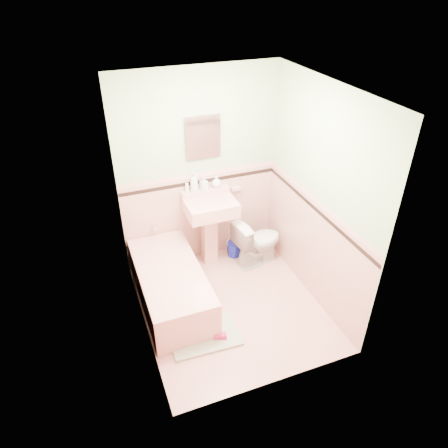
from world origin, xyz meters
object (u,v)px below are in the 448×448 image
object	(u,v)px
bathtub	(171,287)
medicine_cabinet	(203,137)
shoe	(220,336)
bucket	(234,249)
toilet	(258,241)
soap_bottle_mid	(204,183)
soap_bottle_left	(194,182)
sink	(211,233)
soap_bottle_right	(216,182)

from	to	relation	value
bathtub	medicine_cabinet	xyz separation A→B (m)	(0.68, 0.74, 1.47)
medicine_cabinet	shoe	size ratio (longest dim) A/B	3.29
bucket	toilet	bearing A→B (deg)	-45.64
medicine_cabinet	shoe	xyz separation A→B (m)	(-0.35, -1.49, -1.64)
soap_bottle_mid	soap_bottle_left	bearing A→B (deg)	180.00
medicine_cabinet	toilet	bearing A→B (deg)	-33.78
toilet	shoe	bearing A→B (deg)	129.88
bathtub	soap_bottle_left	size ratio (longest dim) A/B	6.01
medicine_cabinet	bucket	world-z (taller)	medicine_cabinet
sink	soap_bottle_right	xyz separation A→B (m)	(0.15, 0.18, 0.63)
bathtub	toilet	size ratio (longest dim) A/B	2.29
bathtub	medicine_cabinet	size ratio (longest dim) A/B	3.37
medicine_cabinet	soap_bottle_left	xyz separation A→B (m)	(-0.14, -0.03, -0.55)
bathtub	bucket	world-z (taller)	bathtub
soap_bottle_mid	bucket	xyz separation A→B (m)	(0.37, -0.12, -1.01)
soap_bottle_right	medicine_cabinet	bearing A→B (deg)	168.74
sink	toilet	distance (m)	0.63
sink	soap_bottle_right	bearing A→B (deg)	50.07
soap_bottle_left	soap_bottle_mid	world-z (taller)	soap_bottle_left
soap_bottle_mid	shoe	bearing A→B (deg)	-102.83
soap_bottle_right	toilet	world-z (taller)	soap_bottle_right
soap_bottle_left	shoe	bearing A→B (deg)	-98.16
shoe	bathtub	bearing A→B (deg)	132.09
soap_bottle_left	bucket	world-z (taller)	soap_bottle_left
toilet	bucket	size ratio (longest dim) A/B	3.08
medicine_cabinet	soap_bottle_left	world-z (taller)	medicine_cabinet
toilet	bucket	distance (m)	0.40
soap_bottle_left	soap_bottle_mid	bearing A→B (deg)	0.00
soap_bottle_right	shoe	bearing A→B (deg)	-108.88
toilet	shoe	size ratio (longest dim) A/B	4.85
bathtub	shoe	size ratio (longest dim) A/B	11.09
soap_bottle_left	soap_bottle_mid	xyz separation A→B (m)	(0.12, 0.00, -0.04)
sink	soap_bottle_mid	size ratio (longest dim) A/B	5.66
bathtub	toilet	bearing A→B (deg)	15.43
soap_bottle_left	soap_bottle_mid	distance (m)	0.13
sink	medicine_cabinet	distance (m)	1.24
sink	medicine_cabinet	world-z (taller)	medicine_cabinet
bathtub	shoe	xyz separation A→B (m)	(0.33, -0.75, -0.17)
soap_bottle_left	soap_bottle_right	distance (m)	0.29
soap_bottle_left	shoe	xyz separation A→B (m)	(-0.21, -1.46, -1.10)
soap_bottle_mid	shoe	distance (m)	1.84
bucket	shoe	world-z (taller)	bucket
medicine_cabinet	shoe	distance (m)	2.25
soap_bottle_right	toilet	bearing A→B (deg)	-39.77
bathtub	shoe	distance (m)	0.84
bathtub	soap_bottle_mid	xyz separation A→B (m)	(0.66, 0.71, 0.89)
soap_bottle_right	toilet	xyz separation A→B (m)	(0.43, -0.36, -0.78)
sink	soap_bottle_right	distance (m)	0.67
bathtub	bucket	xyz separation A→B (m)	(1.03, 0.59, -0.12)
soap_bottle_left	toilet	xyz separation A→B (m)	(0.72, -0.36, -0.83)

